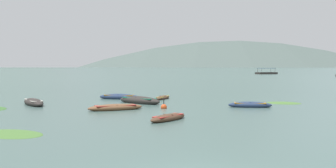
{
  "coord_description": "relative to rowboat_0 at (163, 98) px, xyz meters",
  "views": [
    {
      "loc": [
        -1.08,
        -9.73,
        3.08
      ],
      "look_at": [
        0.41,
        45.34,
        0.45
      ],
      "focal_mm": 39.85,
      "sensor_mm": 36.0,
      "label": 1
    }
  ],
  "objects": [
    {
      "name": "rowboat_6",
      "position": [
        -4.09,
        0.05,
        0.07
      ],
      "size": [
        3.99,
        1.85,
        0.62
      ],
      "color": "navy",
      "rests_on": "ground"
    },
    {
      "name": "mooring_buoy",
      "position": [
        -0.01,
        -7.97,
        -0.02
      ],
      "size": [
        0.45,
        0.45,
        0.89
      ],
      "color": "#DB4C1E",
      "rests_on": "ground"
    },
    {
      "name": "ground_plane",
      "position": [
        0.64,
        1474.7,
        -0.12
      ],
      "size": [
        6000.0,
        6000.0,
        0.0
      ],
      "primitive_type": "plane",
      "color": "#425B56"
    },
    {
      "name": "rowboat_4",
      "position": [
        -1.99,
        -4.02,
        0.1
      ],
      "size": [
        4.15,
        3.91,
        0.73
      ],
      "color": "#2D2826",
      "rests_on": "ground"
    },
    {
      "name": "mountain_3",
      "position": [
        219.2,
        1519.28,
        170.86
      ],
      "size": [
        1405.76,
        1405.76,
        341.96
      ],
      "primitive_type": "cone",
      "color": "#4C5B56",
      "rests_on": "ground"
    },
    {
      "name": "rowboat_2",
      "position": [
        0.15,
        -13.87,
        0.02
      ],
      "size": [
        2.6,
        3.05,
        0.44
      ],
      "color": "#4C3323",
      "rests_on": "ground"
    },
    {
      "name": "rowboat_0",
      "position": [
        0.0,
        0.0,
        0.0
      ],
      "size": [
        1.81,
        3.27,
        0.38
      ],
      "color": "#4C3323",
      "rests_on": "ground"
    },
    {
      "name": "rowboat_1",
      "position": [
        -10.36,
        -5.17,
        0.08
      ],
      "size": [
        3.18,
        4.24,
        0.64
      ],
      "color": "#2D2826",
      "rests_on": "ground"
    },
    {
      "name": "rowboat_3",
      "position": [
        -3.44,
        -8.76,
        0.04
      ],
      "size": [
        4.1,
        2.62,
        0.53
      ],
      "color": "brown",
      "rests_on": "ground"
    },
    {
      "name": "rowboat_5",
      "position": [
        6.5,
        -7.27,
        0.04
      ],
      "size": [
        3.35,
        1.46,
        0.52
      ],
      "color": "navy",
      "rests_on": "ground"
    },
    {
      "name": "ferry_1",
      "position": [
        42.01,
        109.74,
        0.32
      ],
      "size": [
        9.03,
        6.23,
        2.54
      ],
      "color": "#2D2826",
      "rests_on": "ground"
    },
    {
      "name": "mountain_2",
      "position": [
        -236.66,
        1595.03,
        107.92
      ],
      "size": [
        532.13,
        532.13,
        216.09
      ],
      "primitive_type": "cone",
      "color": "slate",
      "rests_on": "ground"
    },
    {
      "name": "weed_patch_3",
      "position": [
        -7.18,
        -18.04,
        -0.12
      ],
      "size": [
        4.05,
        3.47,
        0.14
      ],
      "primitive_type": "ellipsoid",
      "rotation": [
        0.0,
        0.0,
        2.66
      ],
      "color": "#477033",
      "rests_on": "ground"
    },
    {
      "name": "weed_patch_2",
      "position": [
        10.07,
        -4.31,
        -0.12
      ],
      "size": [
        3.44,
        3.13,
        0.14
      ],
      "primitive_type": "ellipsoid",
      "rotation": [
        0.0,
        0.0,
        2.76
      ],
      "color": "#477033",
      "rests_on": "ground"
    }
  ]
}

